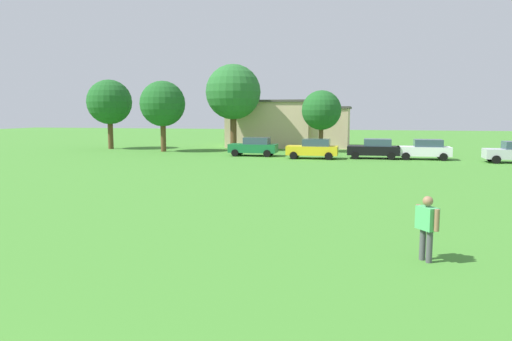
{
  "coord_description": "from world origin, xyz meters",
  "views": [
    {
      "loc": [
        5.92,
        -2.49,
        3.86
      ],
      "look_at": [
        3.39,
        8.68,
        2.49
      ],
      "focal_mm": 33.71,
      "sensor_mm": 36.0,
      "label": 1
    }
  ],
  "objects": [
    {
      "name": "ground_plane",
      "position": [
        0.0,
        30.0,
        0.0
      ],
      "size": [
        160.0,
        160.0,
        0.0
      ],
      "primitive_type": "plane",
      "color": "#42842D"
    },
    {
      "name": "tree_left",
      "position": [
        -13.83,
        42.5,
        4.75
      ],
      "size": [
        4.52,
        4.52,
        7.04
      ],
      "color": "brown",
      "rests_on": "ground"
    },
    {
      "name": "adult_bystander",
      "position": [
        7.56,
        10.4,
        1.03
      ],
      "size": [
        0.58,
        0.7,
        1.73
      ],
      "rotation": [
        0.0,
        0.0,
        2.17
      ],
      "color": "#4C4C51",
      "rests_on": "ground"
    },
    {
      "name": "house_right",
      "position": [
        -4.63,
        52.61,
        2.65
      ],
      "size": [
        9.67,
        8.06,
        5.29
      ],
      "color": "beige",
      "rests_on": "ground"
    },
    {
      "name": "parked_car_yellow_1",
      "position": [
        1.67,
        38.19,
        0.86
      ],
      "size": [
        4.3,
        2.02,
        1.68
      ],
      "rotation": [
        0.0,
        0.0,
        3.14
      ],
      "color": "yellow",
      "rests_on": "ground"
    },
    {
      "name": "tree_far_left",
      "position": [
        -20.88,
        44.64,
        5.0
      ],
      "size": [
        4.75,
        4.75,
        7.41
      ],
      "color": "brown",
      "rests_on": "ground"
    },
    {
      "name": "parked_car_black_2",
      "position": [
        6.72,
        39.37,
        0.86
      ],
      "size": [
        4.3,
        2.02,
        1.68
      ],
      "rotation": [
        0.0,
        0.0,
        3.14
      ],
      "color": "black",
      "rests_on": "ground"
    },
    {
      "name": "tree_right",
      "position": [
        -7.49,
        45.97,
        5.99
      ],
      "size": [
        5.69,
        5.69,
        8.87
      ],
      "color": "brown",
      "rests_on": "ground"
    },
    {
      "name": "house_left",
      "position": [
        -0.48,
        52.61,
        2.29
      ],
      "size": [
        9.59,
        6.87,
        4.57
      ],
      "color": "beige",
      "rests_on": "ground"
    },
    {
      "name": "tree_far_right",
      "position": [
        1.67,
        45.45,
        4.11
      ],
      "size": [
        3.91,
        3.91,
        6.09
      ],
      "color": "brown",
      "rests_on": "ground"
    },
    {
      "name": "parked_car_green_0",
      "position": [
        -3.8,
        39.62,
        0.86
      ],
      "size": [
        4.3,
        2.02,
        1.68
      ],
      "rotation": [
        0.0,
        0.0,
        3.14
      ],
      "color": "#196B38",
      "rests_on": "ground"
    },
    {
      "name": "parked_car_white_3",
      "position": [
        10.8,
        39.49,
        0.86
      ],
      "size": [
        4.3,
        2.02,
        1.68
      ],
      "rotation": [
        0.0,
        0.0,
        3.14
      ],
      "color": "white",
      "rests_on": "ground"
    }
  ]
}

